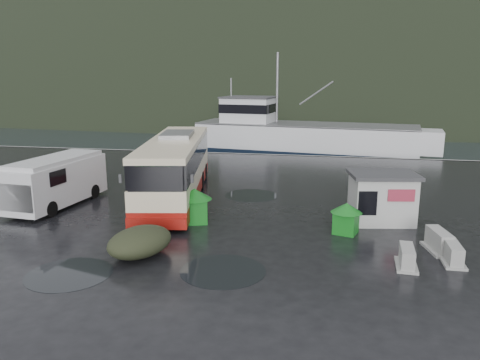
% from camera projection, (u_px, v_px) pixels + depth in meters
% --- Properties ---
extents(ground, '(160.00, 160.00, 0.00)m').
position_uv_depth(ground, '(176.00, 224.00, 21.63)').
color(ground, black).
rests_on(ground, ground).
extents(harbor_water, '(300.00, 180.00, 0.02)m').
position_uv_depth(harbor_water, '(304.00, 100.00, 127.07)').
color(harbor_water, black).
rests_on(harbor_water, ground).
extents(quay_edge, '(160.00, 0.60, 1.50)m').
position_uv_depth(quay_edge, '(249.00, 154.00, 40.80)').
color(quay_edge, '#999993').
rests_on(quay_edge, ground).
extents(headland, '(780.00, 540.00, 570.00)m').
position_uv_depth(headland, '(336.00, 87.00, 259.46)').
color(headland, black).
rests_on(headland, ground).
extents(coach_bus, '(5.38, 12.98, 3.57)m').
position_uv_depth(coach_bus, '(177.00, 197.00, 26.40)').
color(coach_bus, beige).
rests_on(coach_bus, ground).
extents(white_van, '(2.72, 6.39, 2.60)m').
position_uv_depth(white_van, '(59.00, 205.00, 24.72)').
color(white_van, silver).
rests_on(white_van, ground).
extents(waste_bin_left, '(1.45, 1.45, 1.61)m').
position_uv_depth(waste_bin_left, '(195.00, 222.00, 21.94)').
color(waste_bin_left, '#136E1B').
rests_on(waste_bin_left, ground).
extents(waste_bin_right, '(1.23, 1.23, 1.36)m').
position_uv_depth(waste_bin_right, '(345.00, 233.00, 20.40)').
color(waste_bin_right, '#136E1B').
rests_on(waste_bin_right, ground).
extents(dome_tent, '(2.88, 3.33, 1.10)m').
position_uv_depth(dome_tent, '(141.00, 255.00, 17.88)').
color(dome_tent, '#292E1B').
rests_on(dome_tent, ground).
extents(ticket_kiosk, '(3.35, 2.75, 2.35)m').
position_uv_depth(ticket_kiosk, '(380.00, 222.00, 21.96)').
color(ticket_kiosk, '#B8B8B4').
rests_on(ticket_kiosk, ground).
extents(jersey_barrier_a, '(0.83, 1.51, 0.73)m').
position_uv_depth(jersey_barrier_a, '(406.00, 266.00, 16.85)').
color(jersey_barrier_a, '#999993').
rests_on(jersey_barrier_a, ground).
extents(jersey_barrier_b, '(1.13, 1.79, 0.83)m').
position_uv_depth(jersey_barrier_b, '(438.00, 251.00, 18.35)').
color(jersey_barrier_b, '#999993').
rests_on(jersey_barrier_b, ground).
extents(jersey_barrier_c, '(0.75, 1.48, 0.74)m').
position_uv_depth(jersey_barrier_c, '(452.00, 263.00, 17.16)').
color(jersey_barrier_c, '#999993').
rests_on(jersey_barrier_c, ground).
extents(fishing_trawler, '(26.44, 9.38, 10.36)m').
position_uv_depth(fishing_trawler, '(305.00, 143.00, 47.63)').
color(fishing_trawler, silver).
rests_on(fishing_trawler, ground).
extents(puddles, '(8.20, 14.84, 0.01)m').
position_uv_depth(puddles, '(195.00, 238.00, 19.81)').
color(puddles, black).
rests_on(puddles, ground).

